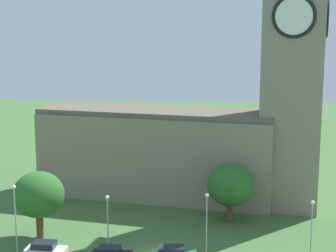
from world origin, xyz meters
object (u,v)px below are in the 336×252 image
object	(u,v)px
tree_riverside_east	(230,185)
streetlamp_central	(108,213)
streetlamp_east_mid	(207,214)
church	(203,124)
car_white	(46,250)
tree_churchyard	(39,195)
streetlamp_west_mid	(15,208)
streetlamp_east_end	(312,220)

from	to	relation	value
tree_riverside_east	streetlamp_central	bearing A→B (deg)	-143.61
streetlamp_east_mid	church	bearing A→B (deg)	92.48
car_white	tree_churchyard	size ratio (longest dim) A/B	0.55
streetlamp_west_mid	tree_churchyard	bearing A→B (deg)	73.67
streetlamp_west_mid	church	bearing A→B (deg)	45.91
church	streetlamp_east_mid	bearing A→B (deg)	-87.52
car_white	streetlamp_east_end	bearing A→B (deg)	4.43
church	streetlamp_east_end	bearing A→B (deg)	-58.96
car_white	streetlamp_central	xyz separation A→B (m)	(6.07, 2.77, 3.25)
streetlamp_west_mid	streetlamp_central	distance (m)	9.78
church	streetlamp_west_mid	world-z (taller)	church
streetlamp_east_end	tree_riverside_east	bearing A→B (deg)	127.70
streetlamp_west_mid	streetlamp_east_mid	size ratio (longest dim) A/B	1.10
streetlamp_west_mid	car_white	bearing A→B (deg)	-21.15
streetlamp_central	streetlamp_east_mid	bearing A→B (deg)	-2.49
car_white	streetlamp_east_mid	bearing A→B (deg)	7.91
tree_riverside_east	streetlamp_east_mid	bearing A→B (deg)	-104.80
streetlamp_central	tree_churchyard	xyz separation A→B (m)	(-8.42, 2.82, 0.92)
car_white	streetlamp_west_mid	xyz separation A→B (m)	(-3.58, 1.39, 4.01)
streetlamp_east_mid	car_white	bearing A→B (deg)	-172.09
church	streetlamp_east_end	distance (m)	23.35
streetlamp_east_mid	tree_riverside_east	xyz separation A→B (m)	(2.71, 10.25, 0.10)
church	streetlamp_central	world-z (taller)	church
tree_riverside_east	church	bearing A→B (deg)	111.79
car_white	tree_churchyard	distance (m)	7.36
car_white	streetlamp_east_mid	world-z (taller)	streetlamp_east_mid
tree_riverside_east	car_white	bearing A→B (deg)	-147.01
church	streetlamp_east_mid	xyz separation A→B (m)	(0.83, -19.10, -5.97)
church	streetlamp_central	bearing A→B (deg)	-117.61
car_white	streetlamp_east_end	size ratio (longest dim) A/B	0.67
tree_churchyard	car_white	bearing A→B (deg)	-67.19
streetlamp_west_mid	streetlamp_central	world-z (taller)	streetlamp_west_mid
streetlamp_east_mid	streetlamp_central	bearing A→B (deg)	177.51
streetlamp_east_mid	tree_churchyard	distance (m)	19.28
car_white	streetlamp_west_mid	world-z (taller)	streetlamp_west_mid
car_white	streetlamp_east_mid	distance (m)	17.19
car_white	streetlamp_east_end	world-z (taller)	streetlamp_east_end
streetlamp_west_mid	streetlamp_east_end	size ratio (longest dim) A/B	1.17
church	tree_riverside_east	world-z (taller)	church
car_white	tree_churchyard	bearing A→B (deg)	112.81
car_white	streetlamp_east_mid	size ratio (longest dim) A/B	0.62
streetlamp_central	streetlamp_east_end	size ratio (longest dim) A/B	0.96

